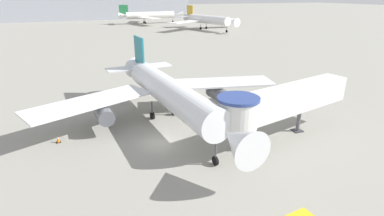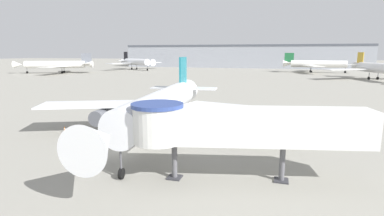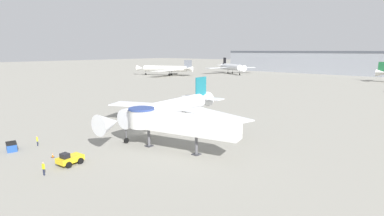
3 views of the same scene
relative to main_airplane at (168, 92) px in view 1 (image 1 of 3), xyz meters
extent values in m
plane|color=gray|center=(-2.67, -5.02, -3.96)|extent=(800.00, 800.00, 0.00)
cylinder|color=silver|center=(0.07, -0.82, 0.13)|extent=(5.27, 21.93, 3.39)
cone|color=silver|center=(1.30, -14.84, 0.13)|extent=(3.70, 4.01, 3.39)
cone|color=silver|center=(-0.98, 11.18, 0.13)|extent=(3.82, 5.36, 3.39)
cube|color=silver|center=(-9.12, 1.29, -0.46)|extent=(15.31, 10.19, 0.22)
cube|color=silver|center=(8.76, 2.86, -0.46)|extent=(15.28, 8.03, 0.22)
cube|color=#19707F|center=(-0.96, 10.92, 3.18)|extent=(0.59, 3.97, 4.41)
cube|color=silver|center=(-1.00, 11.43, 0.73)|extent=(10.10, 3.63, 0.18)
cylinder|color=#565960|center=(-7.85, 0.11, -1.64)|extent=(2.20, 4.12, 1.86)
cylinder|color=#565960|center=(7.71, 1.47, -1.64)|extent=(2.20, 4.12, 1.86)
cylinder|color=#4C4C51|center=(1.00, -11.36, -2.54)|extent=(0.18, 0.18, 1.95)
cylinder|color=black|center=(1.00, -11.36, -3.51)|extent=(0.34, 0.92, 0.90)
cylinder|color=#4C4C51|center=(-1.68, 1.75, -2.54)|extent=(0.22, 0.22, 1.95)
cylinder|color=black|center=(-1.68, 1.75, -3.51)|extent=(0.48, 0.93, 0.90)
cylinder|color=#4C4C51|center=(1.35, 2.02, -2.54)|extent=(0.22, 0.22, 1.95)
cylinder|color=black|center=(1.35, 2.02, -3.51)|extent=(0.48, 0.93, 0.90)
cube|color=silver|center=(11.76, -8.57, 0.48)|extent=(16.52, 6.02, 2.80)
cylinder|color=silver|center=(3.78, -10.30, 0.48)|extent=(3.90, 3.90, 2.80)
cylinder|color=navy|center=(3.78, -10.30, 2.03)|extent=(4.10, 4.10, 0.30)
cylinder|color=#56565B|center=(5.06, -10.03, -2.44)|extent=(0.44, 0.44, 3.04)
cube|color=#333338|center=(5.06, -10.03, -3.90)|extent=(1.10, 1.10, 0.12)
cylinder|color=#56565B|center=(13.36, -8.22, -2.44)|extent=(0.44, 0.44, 3.04)
cube|color=#333338|center=(13.36, -8.22, -3.90)|extent=(1.10, 1.10, 0.12)
cube|color=black|center=(-12.97, -0.81, -3.94)|extent=(0.49, 0.49, 0.04)
cone|color=orange|center=(-12.97, -0.81, -3.54)|extent=(0.34, 0.34, 0.77)
cylinder|color=white|center=(-12.97, -0.81, -3.44)|extent=(0.19, 0.19, 0.09)
cylinder|color=white|center=(47.12, 90.52, 0.47)|extent=(9.87, 25.14, 3.61)
cone|color=white|center=(51.19, 75.09, 0.47)|extent=(4.50, 4.76, 3.61)
cone|color=white|center=(43.61, 103.85, 0.47)|extent=(4.87, 6.15, 3.61)
cube|color=white|center=(36.20, 91.17, -0.16)|extent=(17.43, 13.93, 0.22)
cube|color=white|center=(56.30, 96.47, -0.16)|extent=(17.47, 6.47, 0.22)
cube|color=gold|center=(43.68, 103.59, 3.71)|extent=(1.37, 4.39, 4.69)
cube|color=white|center=(43.54, 104.11, 1.10)|extent=(12.10, 6.01, 0.18)
cylinder|color=#4C4C51|center=(50.20, 78.83, -2.37)|extent=(0.18, 0.18, 2.07)
cylinder|color=black|center=(50.20, 78.83, -3.41)|extent=(0.53, 1.13, 1.10)
cylinder|color=#4C4C51|center=(44.75, 93.13, -2.37)|extent=(0.22, 0.22, 2.07)
cylinder|color=black|center=(44.75, 93.13, -3.41)|extent=(0.67, 1.17, 1.10)
cylinder|color=#4C4C51|center=(47.89, 93.96, -2.37)|extent=(0.22, 0.22, 2.07)
cylinder|color=black|center=(47.89, 93.96, -3.41)|extent=(0.67, 1.17, 1.10)
cylinder|color=white|center=(31.14, 129.50, 0.33)|extent=(25.96, 4.19, 3.48)
cone|color=white|center=(47.38, 129.05, 0.33)|extent=(3.92, 3.58, 3.48)
cone|color=white|center=(16.99, 129.90, 0.33)|extent=(5.31, 3.62, 3.48)
cube|color=white|center=(27.86, 120.50, -0.28)|extent=(9.51, 15.68, 0.22)
cube|color=white|center=(28.36, 138.67, -0.28)|extent=(10.19, 15.72, 0.22)
cube|color=#1E6638|center=(17.25, 129.89, 3.45)|extent=(4.54, 0.37, 4.52)
cube|color=white|center=(16.73, 129.91, 0.93)|extent=(3.45, 10.08, 0.18)
cylinder|color=#4C4C51|center=(43.53, 129.16, -2.41)|extent=(0.18, 0.18, 2.00)
cylinder|color=black|center=(43.53, 129.16, -3.41)|extent=(1.11, 0.29, 1.10)
cylinder|color=#4C4C51|center=(27.87, 128.03, -2.41)|extent=(0.22, 0.22, 2.00)
cylinder|color=black|center=(27.87, 128.03, -3.41)|extent=(1.11, 0.43, 1.10)
cylinder|color=#4C4C51|center=(27.95, 131.16, -2.41)|extent=(0.22, 0.22, 2.00)
cylinder|color=black|center=(27.95, 131.16, -3.41)|extent=(1.11, 0.43, 1.10)
cube|color=#999EA8|center=(-12.32, 169.98, 2.83)|extent=(154.63, 19.05, 13.58)
camera|label=1|loc=(-10.26, -33.47, 11.37)|focal=28.00mm
camera|label=2|loc=(12.77, -31.54, 6.10)|focal=28.00mm
camera|label=3|loc=(39.87, -40.79, 11.14)|focal=28.00mm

